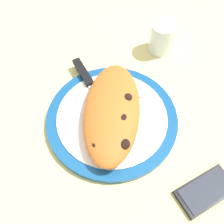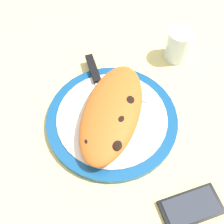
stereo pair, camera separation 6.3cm
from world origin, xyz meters
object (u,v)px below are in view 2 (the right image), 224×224
object	(u,v)px
smartphone	(191,207)
water_glass	(178,47)
calzone	(114,112)
knife	(97,79)
plate	(112,119)
fork	(139,108)

from	to	relation	value
smartphone	water_glass	size ratio (longest dim) A/B	1.58
calzone	knife	distance (cm)	12.01
plate	calzone	bearing A→B (deg)	-92.56
fork	water_glass	world-z (taller)	water_glass
plate	smartphone	distance (cm)	25.82
plate	fork	xyz separation A→B (cm)	(3.79, -5.88, 1.16)
calzone	knife	size ratio (longest dim) A/B	1.30
plate	calzone	world-z (taller)	calzone
calzone	water_glass	world-z (taller)	water_glass
fork	water_glass	bearing A→B (deg)	-18.26
calzone	knife	world-z (taller)	calzone
plate	calzone	xyz separation A→B (cm)	(-0.02, -0.42, 3.27)
plate	water_glass	bearing A→B (deg)	-27.44
plate	knife	size ratio (longest dim) A/B	1.43
fork	water_glass	distance (cm)	21.81
fork	calzone	bearing A→B (deg)	124.94
calzone	water_glass	xyz separation A→B (cm)	(24.46, -12.27, -0.41)
fork	knife	size ratio (longest dim) A/B	0.69
plate	fork	distance (cm)	7.09
plate	smartphone	world-z (taller)	plate
fork	smartphone	size ratio (longest dim) A/B	1.09
water_glass	knife	bearing A→B (deg)	127.71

